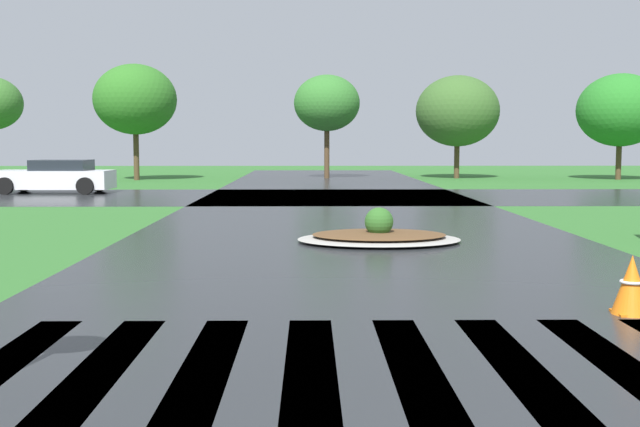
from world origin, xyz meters
name	(u,v)px	position (x,y,z in m)	size (l,w,h in m)	color
asphalt_roadway	(363,256)	(0.00, 10.00, 0.00)	(9.33, 80.00, 0.01)	#232628
asphalt_cross_road	(335,197)	(0.00, 24.35, 0.00)	(90.00, 8.39, 0.01)	#232628
crosswalk_stripes	(412,363)	(0.00, 3.54, 0.00)	(7.65, 3.29, 0.01)	white
median_island	(379,236)	(0.44, 11.80, 0.13)	(3.17, 2.34, 0.68)	#9E9B93
car_dark_suv	(55,177)	(-10.61, 26.45, 0.61)	(4.40, 2.09, 1.27)	silver
traffic_cone	(632,286)	(2.73, 5.45, 0.33)	(0.43, 0.43, 0.68)	orange
background_treeline	(251,104)	(-3.92, 37.29, 3.89)	(44.54, 6.75, 6.18)	#4C3823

